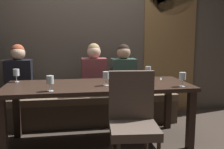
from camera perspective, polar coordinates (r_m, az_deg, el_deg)
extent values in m
plane|color=#382D26|center=(3.25, -2.97, -15.10)|extent=(9.00, 9.00, 0.00)
cube|color=brown|center=(4.19, -5.05, 11.27)|extent=(6.00, 0.12, 3.00)
cube|color=olive|center=(4.44, 12.82, 5.14)|extent=(0.90, 0.05, 2.10)
cube|color=black|center=(2.87, -23.53, -11.71)|extent=(0.08, 0.08, 0.69)
cube|color=black|center=(3.09, 17.39, -9.88)|extent=(0.08, 0.08, 0.69)
cube|color=black|center=(3.52, -20.77, -7.79)|extent=(0.08, 0.08, 0.69)
cube|color=black|center=(3.70, 12.51, -6.59)|extent=(0.08, 0.08, 0.69)
cube|color=#302119|center=(3.03, -3.07, -2.61)|extent=(2.20, 0.84, 0.04)
cube|color=#4A3C2E|center=(3.84, -4.18, -8.50)|extent=(2.50, 0.40, 0.35)
cube|color=brown|center=(3.78, -4.21, -5.25)|extent=(2.50, 0.44, 0.10)
cylinder|color=#302119|center=(2.61, -0.12, -16.26)|extent=(0.04, 0.04, 0.42)
cylinder|color=#302119|center=(2.69, 7.77, -15.59)|extent=(0.04, 0.04, 0.42)
cube|color=brown|center=(2.39, 4.96, -12.27)|extent=(0.48, 0.48, 0.08)
cube|color=brown|center=(2.48, 4.38, -4.66)|extent=(0.44, 0.10, 0.48)
cube|color=black|center=(3.80, -20.25, -0.87)|extent=(0.36, 0.24, 0.53)
sphere|color=#DBB293|center=(3.76, -20.54, 4.52)|extent=(0.20, 0.20, 0.20)
sphere|color=brown|center=(3.76, -20.54, 5.06)|extent=(0.18, 0.18, 0.18)
cube|color=brown|center=(3.74, -4.06, -0.42)|extent=(0.36, 0.24, 0.54)
sphere|color=#DBB293|center=(3.70, -4.12, 5.10)|extent=(0.20, 0.20, 0.20)
sphere|color=#9E7F56|center=(3.71, -4.14, 5.65)|extent=(0.18, 0.18, 0.18)
cube|color=#2D473D|center=(3.79, 2.64, -0.39)|extent=(0.36, 0.24, 0.53)
sphere|color=tan|center=(3.75, 2.68, 4.98)|extent=(0.20, 0.20, 0.20)
sphere|color=black|center=(3.75, 2.65, 5.52)|extent=(0.18, 0.18, 0.18)
cylinder|color=silver|center=(2.73, -13.75, -3.63)|extent=(0.06, 0.06, 0.00)
cylinder|color=silver|center=(2.72, -13.78, -2.81)|extent=(0.01, 0.01, 0.07)
cylinder|color=silver|center=(2.70, -13.84, -1.15)|extent=(0.08, 0.08, 0.08)
cylinder|color=silver|center=(2.99, 15.56, -2.60)|extent=(0.06, 0.06, 0.00)
cylinder|color=silver|center=(2.99, 15.59, -1.85)|extent=(0.01, 0.01, 0.07)
cylinder|color=silver|center=(2.97, 15.65, -0.34)|extent=(0.08, 0.08, 0.08)
cylinder|color=maroon|center=(2.98, 15.63, -0.82)|extent=(0.07, 0.07, 0.03)
cylinder|color=silver|center=(3.39, -20.75, -1.55)|extent=(0.06, 0.06, 0.00)
cylinder|color=silver|center=(3.38, -20.78, -0.89)|extent=(0.01, 0.01, 0.07)
cylinder|color=silver|center=(3.37, -20.86, 0.45)|extent=(0.08, 0.08, 0.08)
cylinder|color=maroon|center=(3.37, -20.84, 0.16)|extent=(0.07, 0.07, 0.04)
cylinder|color=silver|center=(3.02, 7.43, -2.23)|extent=(0.06, 0.06, 0.00)
cylinder|color=silver|center=(3.02, 7.44, -1.49)|extent=(0.01, 0.01, 0.07)
cylinder|color=silver|center=(3.00, 7.47, 0.01)|extent=(0.08, 0.08, 0.08)
cylinder|color=maroon|center=(3.01, 7.46, -0.49)|extent=(0.07, 0.07, 0.03)
cylinder|color=silver|center=(2.94, -1.35, -2.47)|extent=(0.06, 0.06, 0.00)
cylinder|color=silver|center=(2.94, -1.36, -1.71)|extent=(0.01, 0.01, 0.07)
cylinder|color=silver|center=(2.92, -1.36, -0.17)|extent=(0.08, 0.08, 0.08)
cylinder|color=maroon|center=(2.93, -1.36, -0.56)|extent=(0.07, 0.07, 0.04)
cylinder|color=silver|center=(3.46, 8.13, -0.84)|extent=(0.06, 0.06, 0.00)
cylinder|color=silver|center=(3.46, 8.14, -0.20)|extent=(0.01, 0.01, 0.07)
cylinder|color=silver|center=(3.45, 8.17, 1.12)|extent=(0.08, 0.08, 0.08)
cylinder|color=white|center=(2.91, 3.76, -2.57)|extent=(0.12, 0.12, 0.01)
cylinder|color=white|center=(2.90, 3.76, -1.95)|extent=(0.06, 0.06, 0.06)
cylinder|color=brown|center=(2.90, 3.77, -1.48)|extent=(0.05, 0.05, 0.01)
cube|color=silver|center=(3.43, 11.00, -1.01)|extent=(0.07, 0.17, 0.01)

